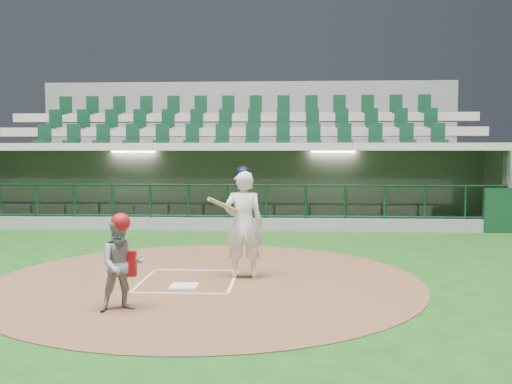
% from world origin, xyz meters
% --- Properties ---
extents(ground, '(120.00, 120.00, 0.00)m').
position_xyz_m(ground, '(0.00, 0.00, 0.00)').
color(ground, '#174914').
rests_on(ground, ground).
extents(dirt_circle, '(7.20, 7.20, 0.01)m').
position_xyz_m(dirt_circle, '(0.30, -0.20, 0.01)').
color(dirt_circle, brown).
rests_on(dirt_circle, ground).
extents(home_plate, '(0.43, 0.43, 0.02)m').
position_xyz_m(home_plate, '(0.00, -0.70, 0.02)').
color(home_plate, white).
rests_on(home_plate, dirt_circle).
extents(batter_box_chalk, '(1.55, 1.80, 0.01)m').
position_xyz_m(batter_box_chalk, '(0.00, -0.30, 0.02)').
color(batter_box_chalk, silver).
rests_on(batter_box_chalk, ground).
extents(dugout_structure, '(16.40, 3.70, 3.00)m').
position_xyz_m(dugout_structure, '(-0.01, 7.82, 0.96)').
color(dugout_structure, slate).
rests_on(dugout_structure, ground).
extents(seating_deck, '(17.00, 6.72, 5.15)m').
position_xyz_m(seating_deck, '(0.00, 10.91, 1.42)').
color(seating_deck, slate).
rests_on(seating_deck, ground).
extents(batter, '(0.88, 0.87, 1.91)m').
position_xyz_m(batter, '(0.90, 0.00, 0.96)').
color(batter, white).
rests_on(batter, dirt_circle).
extents(catcher, '(0.75, 0.68, 1.33)m').
position_xyz_m(catcher, '(-0.60, -2.07, 0.66)').
color(catcher, gray).
rests_on(catcher, dirt_circle).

